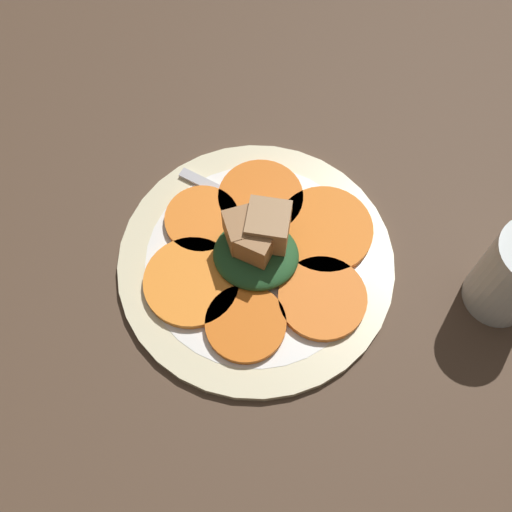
{
  "coord_description": "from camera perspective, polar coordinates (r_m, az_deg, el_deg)",
  "views": [
    {
      "loc": [
        -3.81,
        26.59,
        62.01
      ],
      "look_at": [
        0.0,
        0.0,
        4.1
      ],
      "focal_mm": 45.0,
      "sensor_mm": 36.0,
      "label": 1
    }
  ],
  "objects": [
    {
      "name": "table_slab",
      "position": [
        0.67,
        -0.0,
        -1.12
      ],
      "size": [
        120.0,
        120.0,
        2.0
      ],
      "primitive_type": "cube",
      "color": "#4C3828",
      "rests_on": "ground"
    },
    {
      "name": "plate",
      "position": [
        0.65,
        -0.0,
        -0.58
      ],
      "size": [
        28.06,
        28.06,
        1.05
      ],
      "color": "beige",
      "rests_on": "table_slab"
    },
    {
      "name": "carrot_slice_0",
      "position": [
        0.66,
        6.14,
        2.36
      ],
      "size": [
        9.88,
        9.88,
        0.85
      ],
      "primitive_type": "cylinder",
      "color": "orange",
      "rests_on": "plate"
    },
    {
      "name": "carrot_slice_1",
      "position": [
        0.68,
        0.41,
        5.21
      ],
      "size": [
        8.95,
        8.95,
        0.85
      ],
      "primitive_type": "cylinder",
      "color": "orange",
      "rests_on": "plate"
    },
    {
      "name": "carrot_slice_2",
      "position": [
        0.67,
        -4.82,
        3.25
      ],
      "size": [
        7.72,
        7.72,
        0.85
      ],
      "primitive_type": "cylinder",
      "color": "orange",
      "rests_on": "plate"
    },
    {
      "name": "carrot_slice_3",
      "position": [
        0.64,
        -5.75,
        -2.31
      ],
      "size": [
        9.53,
        9.53,
        0.85
      ],
      "primitive_type": "cylinder",
      "color": "orange",
      "rests_on": "plate"
    },
    {
      "name": "carrot_slice_4",
      "position": [
        0.62,
        -0.49,
        -6.1
      ],
      "size": [
        7.84,
        7.84,
        0.85
      ],
      "primitive_type": "cylinder",
      "color": "orange",
      "rests_on": "plate"
    },
    {
      "name": "carrot_slice_5",
      "position": [
        0.63,
        5.92,
        -3.76
      ],
      "size": [
        8.71,
        8.71,
        0.85
      ],
      "primitive_type": "cylinder",
      "color": "orange",
      "rests_on": "plate"
    },
    {
      "name": "center_pile",
      "position": [
        0.62,
        0.11,
        1.04
      ],
      "size": [
        8.56,
        7.7,
        6.57
      ],
      "color": "#235128",
      "rests_on": "plate"
    },
    {
      "name": "fork",
      "position": [
        0.67,
        0.62,
        3.94
      ],
      "size": [
        18.41,
        8.42,
        0.4
      ],
      "rotation": [
        0.0,
        0.0,
        -0.37
      ],
      "color": "#B2B2B7",
      "rests_on": "plate"
    }
  ]
}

